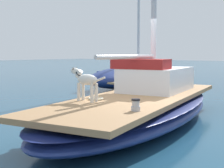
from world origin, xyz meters
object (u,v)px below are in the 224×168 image
(sailboat_main, at_px, (139,110))
(deck_winch, at_px, (136,105))
(coiled_rope, at_px, (96,99))
(dog_white, at_px, (86,81))
(moored_boat_port_side, at_px, (132,76))

(sailboat_main, distance_m, deck_winch, 2.00)
(sailboat_main, height_order, coiled_rope, coiled_rope)
(deck_winch, relative_size, coiled_rope, 0.65)
(sailboat_main, height_order, dog_white, dog_white)
(coiled_rope, bearing_deg, dog_white, -95.55)
(dog_white, height_order, deck_winch, dog_white)
(dog_white, bearing_deg, moored_boat_port_side, 119.04)
(dog_white, bearing_deg, deck_winch, -11.35)
(dog_white, bearing_deg, coiled_rope, 84.45)
(dog_white, height_order, coiled_rope, dog_white)
(deck_winch, bearing_deg, dog_white, 168.65)
(coiled_rope, xyz_separation_m, moored_boat_port_side, (-4.34, 7.48, -0.13))
(moored_boat_port_side, bearing_deg, dog_white, -60.96)
(sailboat_main, xyz_separation_m, dog_white, (-0.40, -1.37, 0.75))
(sailboat_main, xyz_separation_m, deck_winch, (1.04, -1.66, 0.42))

